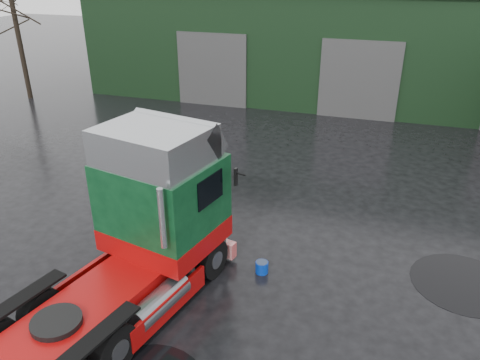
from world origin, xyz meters
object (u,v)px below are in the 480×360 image
Objects in this scene: warehouse at (369,39)px; tree_left at (16,24)px; hero_tractor at (109,239)px; wash_bucket at (262,267)px.

warehouse is 20.64m from tree_left.
warehouse reaches higher than hero_tractor.
hero_tractor is (-3.99, -23.00, -1.05)m from warehouse.
warehouse is at bearing 22.83° from tree_left.
wash_bucket is (-1.17, -20.40, -2.99)m from warehouse.
tree_left is at bearing -157.17° from warehouse.
wash_bucket is at bearing -34.83° from tree_left.
tree_left reaches higher than warehouse.
warehouse is 3.81× the size of tree_left.
tree_left is at bearing 147.55° from hero_tractor.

